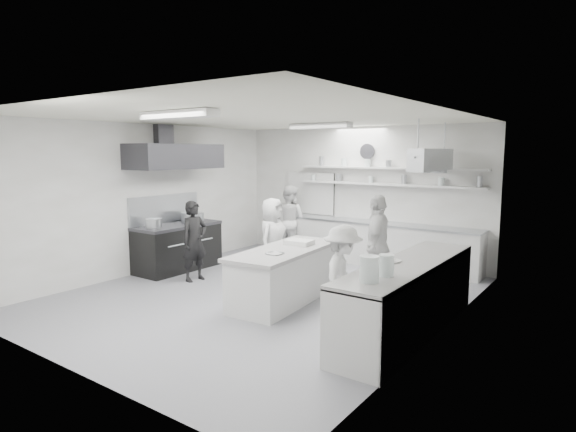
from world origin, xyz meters
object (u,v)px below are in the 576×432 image
Objects in this scene: stove at (178,248)px; prep_island at (285,276)px; right_counter at (408,299)px; cook_back at (289,221)px; back_counter at (364,242)px; cook_stove at (195,241)px.

stove reaches higher than prep_island.
prep_island is (-2.18, 0.18, -0.06)m from right_counter.
cook_back is (-1.95, 2.85, 0.42)m from prep_island.
prep_island is at bearing 120.98° from cook_back.
stove is 4.03m from back_counter.
stove is 3.10m from prep_island.
cook_back reaches higher than cook_stove.
back_counter is 3.00× the size of cook_back.
right_counter is 5.13m from cook_back.
cook_stove reaches higher than right_counter.
cook_back is at bearing 143.67° from right_counter.
cook_stove is (-1.97, -3.20, 0.30)m from back_counter.
right_counter is at bearing -6.52° from stove.
right_counter is 2.19m from prep_island.
cook_stove is at bearing -23.14° from stove.
prep_island is at bearing -83.98° from cook_stove.
stove is at bearing 73.39° from cook_stove.
back_counter is at bearing 43.99° from stove.
stove is at bearing 173.48° from right_counter.
prep_island is 1.35× the size of cook_back.
right_counter reaches higher than prep_island.
right_counter is 1.98× the size of cook_back.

